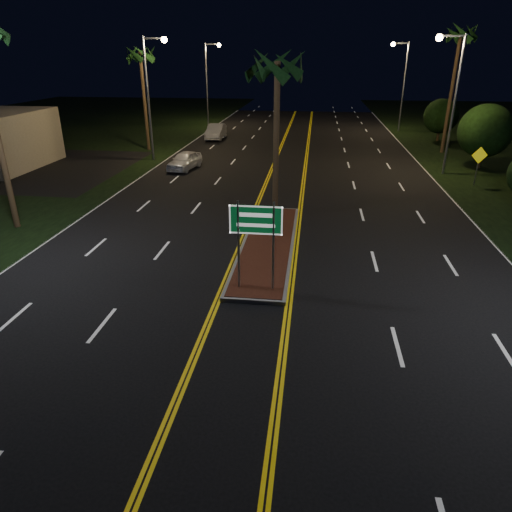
% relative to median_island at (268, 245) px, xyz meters
% --- Properties ---
extents(ground, '(120.00, 120.00, 0.00)m').
position_rel_median_island_xyz_m(ground, '(0.00, -7.00, -0.08)').
color(ground, black).
rests_on(ground, ground).
extents(median_island, '(2.25, 10.25, 0.17)m').
position_rel_median_island_xyz_m(median_island, '(0.00, 0.00, 0.00)').
color(median_island, gray).
rests_on(median_island, ground).
extents(highway_sign, '(1.80, 0.08, 3.20)m').
position_rel_median_island_xyz_m(highway_sign, '(0.00, -4.20, 2.32)').
color(highway_sign, gray).
rests_on(highway_sign, ground).
extents(streetlight_left_mid, '(1.91, 0.44, 9.00)m').
position_rel_median_island_xyz_m(streetlight_left_mid, '(-10.61, 17.00, 5.57)').
color(streetlight_left_mid, gray).
rests_on(streetlight_left_mid, ground).
extents(streetlight_left_far, '(1.91, 0.44, 9.00)m').
position_rel_median_island_xyz_m(streetlight_left_far, '(-10.61, 37.00, 5.57)').
color(streetlight_left_far, gray).
rests_on(streetlight_left_far, ground).
extents(streetlight_right_mid, '(1.91, 0.44, 9.00)m').
position_rel_median_island_xyz_m(streetlight_right_mid, '(10.61, 15.00, 5.57)').
color(streetlight_right_mid, gray).
rests_on(streetlight_right_mid, ground).
extents(streetlight_right_far, '(1.91, 0.44, 9.00)m').
position_rel_median_island_xyz_m(streetlight_right_far, '(10.61, 35.00, 5.57)').
color(streetlight_right_far, gray).
rests_on(streetlight_right_far, ground).
extents(palm_median, '(2.40, 2.40, 8.30)m').
position_rel_median_island_xyz_m(palm_median, '(0.00, 3.50, 7.19)').
color(palm_median, '#382819').
rests_on(palm_median, ground).
extents(palm_left_far, '(2.40, 2.40, 8.80)m').
position_rel_median_island_xyz_m(palm_left_far, '(-12.80, 21.00, 7.66)').
color(palm_left_far, '#382819').
rests_on(palm_left_far, ground).
extents(palm_right_far, '(2.40, 2.40, 10.30)m').
position_rel_median_island_xyz_m(palm_right_far, '(12.80, 23.00, 9.06)').
color(palm_right_far, '#382819').
rests_on(palm_right_far, ground).
extents(shrub_mid, '(3.78, 3.78, 4.62)m').
position_rel_median_island_xyz_m(shrub_mid, '(14.00, 17.00, 2.64)').
color(shrub_mid, '#382819').
rests_on(shrub_mid, ground).
extents(shrub_far, '(3.24, 3.24, 3.96)m').
position_rel_median_island_xyz_m(shrub_far, '(13.80, 29.00, 2.25)').
color(shrub_far, '#382819').
rests_on(shrub_far, ground).
extents(car_near, '(2.65, 4.71, 1.48)m').
position_rel_median_island_xyz_m(car_near, '(-7.59, 14.09, 0.66)').
color(car_near, white).
rests_on(car_near, ground).
extents(car_far, '(2.28, 5.07, 1.67)m').
position_rel_median_island_xyz_m(car_far, '(-8.04, 27.40, 0.75)').
color(car_far, silver).
rests_on(car_far, ground).
extents(warning_sign, '(1.02, 0.25, 2.48)m').
position_rel_median_island_xyz_m(warning_sign, '(12.18, 11.85, 1.53)').
color(warning_sign, gray).
rests_on(warning_sign, ground).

